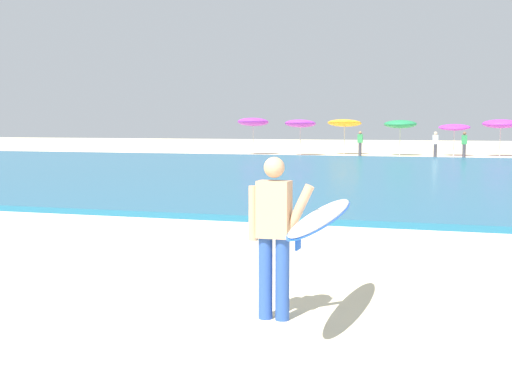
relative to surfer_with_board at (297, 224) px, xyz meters
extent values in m
plane|color=beige|center=(-3.75, 0.92, -1.03)|extent=(160.00, 160.00, 0.00)
cube|color=#1E6084|center=(-3.75, 20.94, -0.96)|extent=(120.00, 28.00, 0.14)
cylinder|color=#284CA3|center=(-0.35, 0.00, -0.59)|extent=(0.15, 0.15, 0.88)
cylinder|color=#284CA3|center=(-0.16, 0.00, -0.59)|extent=(0.15, 0.15, 0.88)
cube|color=tan|center=(-0.25, 0.00, 0.15)|extent=(0.34, 0.22, 0.60)
sphere|color=tan|center=(-0.25, 0.00, 0.59)|extent=(0.22, 0.22, 0.22)
cylinder|color=tan|center=(-0.48, 0.01, 0.10)|extent=(0.10, 0.10, 0.58)
cylinder|color=tan|center=(0.02, 0.02, 0.17)|extent=(0.31, 0.10, 0.51)
ellipsoid|color=white|center=(0.26, 0.00, 0.10)|extent=(0.32, 2.41, 0.18)
ellipsoid|color=blue|center=(0.26, 0.00, 0.08)|extent=(0.35, 2.51, 0.14)
cube|color=blue|center=(0.26, -0.96, -0.02)|extent=(0.02, 0.14, 0.14)
cylinder|color=beige|center=(-12.83, 38.02, 0.01)|extent=(0.05, 0.05, 2.08)
ellipsoid|color=purple|center=(-12.83, 38.02, 1.13)|extent=(2.08, 2.11, 0.67)
cylinder|color=beige|center=(-9.54, 37.86, -0.04)|extent=(0.05, 0.05, 1.98)
ellipsoid|color=purple|center=(-9.54, 37.86, 1.03)|extent=(2.02, 2.05, 0.64)
cylinder|color=beige|center=(-7.05, 40.03, -0.02)|extent=(0.05, 0.05, 2.02)
ellipsoid|color=#F4A31E|center=(-7.05, 40.03, 1.06)|extent=(2.26, 2.29, 0.66)
cylinder|color=beige|center=(-3.26, 39.16, -0.06)|extent=(0.05, 0.05, 1.94)
ellipsoid|color=#23844C|center=(-3.26, 39.16, 0.99)|extent=(2.08, 2.09, 0.56)
cylinder|color=beige|center=(0.06, 39.82, -0.15)|extent=(0.05, 0.05, 1.77)
ellipsoid|color=purple|center=(0.06, 39.82, 0.79)|extent=(1.99, 2.01, 0.55)
cylinder|color=beige|center=(2.85, 40.20, -0.05)|extent=(0.05, 0.05, 1.96)
ellipsoid|color=purple|center=(2.85, 40.20, 1.01)|extent=(2.25, 2.27, 0.64)
cylinder|color=#383842|center=(-5.61, 37.80, -0.61)|extent=(0.20, 0.20, 0.84)
cube|color=#338C4C|center=(-5.61, 37.80, 0.08)|extent=(0.32, 0.20, 0.54)
sphere|color=#9E7051|center=(-5.61, 37.80, 0.45)|extent=(0.20, 0.20, 0.20)
cylinder|color=#383842|center=(0.78, 36.38, -0.61)|extent=(0.20, 0.20, 0.84)
cube|color=#338C4C|center=(0.78, 36.38, 0.08)|extent=(0.32, 0.20, 0.54)
sphere|color=brown|center=(0.78, 36.38, 0.45)|extent=(0.20, 0.20, 0.20)
cylinder|color=#383842|center=(-0.88, 36.41, -0.61)|extent=(0.20, 0.20, 0.84)
cube|color=white|center=(-0.88, 36.41, 0.08)|extent=(0.32, 0.20, 0.54)
sphere|color=beige|center=(-0.88, 36.41, 0.45)|extent=(0.20, 0.20, 0.20)
camera|label=1|loc=(1.81, -7.06, 1.05)|focal=49.66mm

